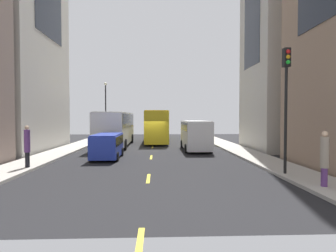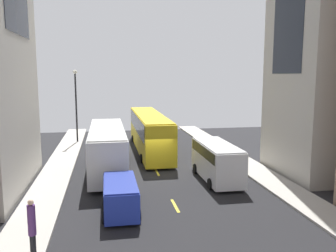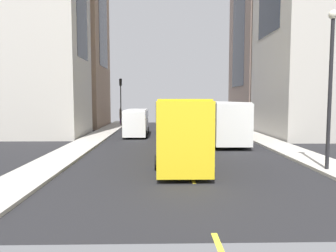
{
  "view_description": "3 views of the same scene",
  "coord_description": "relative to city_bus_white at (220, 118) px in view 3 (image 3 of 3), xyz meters",
  "views": [
    {
      "loc": [
        0.39,
        -27.34,
        2.91
      ],
      "look_at": [
        1.68,
        4.51,
        1.9
      ],
      "focal_mm": 30.32,
      "sensor_mm": 36.0,
      "label": 1
    },
    {
      "loc": [
        -3.71,
        -25.51,
        7.28
      ],
      "look_at": [
        1.98,
        6.34,
        2.57
      ],
      "focal_mm": 37.62,
      "sensor_mm": 36.0,
      "label": 2
    },
    {
      "loc": [
        1.41,
        28.24,
        3.59
      ],
      "look_at": [
        0.91,
        5.41,
        1.66
      ],
      "focal_mm": 34.13,
      "sensor_mm": 36.0,
      "label": 3
    }
  ],
  "objects": [
    {
      "name": "city_bus_white",
      "position": [
        0.0,
        0.0,
        0.0
      ],
      "size": [
        2.8,
        11.27,
        3.35
      ],
      "color": "silver",
      "rests_on": "ground"
    },
    {
      "name": "streetcar_yellow",
      "position": [
        4.03,
        6.6,
        0.12
      ],
      "size": [
        2.7,
        14.95,
        3.59
      ],
      "color": "yellow",
      "rests_on": "ground"
    },
    {
      "name": "lane_stripe_6",
      "position": [
        3.65,
        19.98,
        -2.0
      ],
      "size": [
        0.16,
        2.0,
        0.01
      ],
      "primitive_type": "cube",
      "color": "yellow",
      "rests_on": "ground"
    },
    {
      "name": "sidewalk_west",
      "position": [
        -3.78,
        -1.02,
        -1.93
      ],
      "size": [
        2.31,
        44.0,
        0.15
      ],
      "primitive_type": "cube",
      "color": "#B2ADA3",
      "rests_on": "ground"
    },
    {
      "name": "car_blue_0",
      "position": [
        0.6,
        -8.44,
        -0.99
      ],
      "size": [
        1.89,
        4.19,
        1.72
      ],
      "color": "#2338AD",
      "rests_on": "ground"
    },
    {
      "name": "ground_plane",
      "position": [
        3.65,
        -1.02,
        -2.01
      ],
      "size": [
        41.16,
        41.16,
        0.0
      ],
      "primitive_type": "plane",
      "color": "black"
    },
    {
      "name": "pedestrian_waiting_curb",
      "position": [
        10.7,
        -17.44,
        -0.68
      ],
      "size": [
        0.33,
        0.33,
        2.21
      ],
      "rotation": [
        0.0,
        0.0,
        2.45
      ],
      "color": "#593372",
      "rests_on": "ground"
    },
    {
      "name": "lane_stripe_2",
      "position": [
        3.65,
        -8.02,
        -2.0
      ],
      "size": [
        0.16,
        2.0,
        0.01
      ],
      "primitive_type": "cube",
      "color": "yellow",
      "rests_on": "ground"
    },
    {
      "name": "sidewalk_east",
      "position": [
        11.08,
        -1.02,
        -1.93
      ],
      "size": [
        2.31,
        44.0,
        0.15
      ],
      "primitive_type": "cube",
      "color": "#B2ADA3",
      "rests_on": "ground"
    },
    {
      "name": "streetlamp_near",
      "position": [
        -3.12,
        11.88,
        2.78
      ],
      "size": [
        0.44,
        0.44,
        7.65
      ],
      "color": "black",
      "rests_on": "ground"
    },
    {
      "name": "lane_stripe_4",
      "position": [
        3.65,
        5.98,
        -2.0
      ],
      "size": [
        0.16,
        2.0,
        0.01
      ],
      "primitive_type": "cube",
      "color": "yellow",
      "rests_on": "ground"
    },
    {
      "name": "lane_stripe_5",
      "position": [
        3.65,
        12.98,
        -2.0
      ],
      "size": [
        0.16,
        2.0,
        0.01
      ],
      "primitive_type": "cube",
      "color": "yellow",
      "rests_on": "ground"
    },
    {
      "name": "building_west_0",
      "position": [
        -8.9,
        -15.26,
        9.67
      ],
      "size": [
        7.61,
        11.3,
        23.35
      ],
      "color": "#7A665B",
      "rests_on": "ground"
    },
    {
      "name": "pedestrian_crossing_near",
      "position": [
        -3.05,
        -12.59,
        -0.62
      ],
      "size": [
        0.31,
        0.31,
        2.3
      ],
      "rotation": [
        0.0,
        0.0,
        4.75
      ],
      "color": "black",
      "rests_on": "ground"
    },
    {
      "name": "delivery_van_white",
      "position": [
        7.45,
        -3.73,
        -0.49
      ],
      "size": [
        2.25,
        6.05,
        2.58
      ],
      "color": "white",
      "rests_on": "ground"
    },
    {
      "name": "lane_stripe_0",
      "position": [
        3.65,
        -22.02,
        -2.0
      ],
      "size": [
        0.16,
        2.0,
        0.01
      ],
      "primitive_type": "cube",
      "color": "yellow",
      "rests_on": "ground"
    },
    {
      "name": "lane_stripe_3",
      "position": [
        3.65,
        -1.02,
        -2.0
      ],
      "size": [
        0.16,
        2.0,
        0.01
      ],
      "primitive_type": "cube",
      "color": "yellow",
      "rests_on": "ground"
    },
    {
      "name": "lane_stripe_1",
      "position": [
        3.65,
        -15.02,
        -2.0
      ],
      "size": [
        0.16,
        2.0,
        0.01
      ],
      "primitive_type": "cube",
      "color": "yellow",
      "rests_on": "ground"
    },
    {
      "name": "traffic_light_near_corner",
      "position": [
        10.32,
        -14.84,
        2.36
      ],
      "size": [
        0.32,
        0.44,
        6.08
      ],
      "color": "black",
      "rests_on": "ground"
    }
  ]
}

